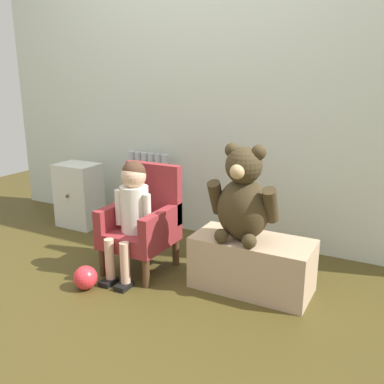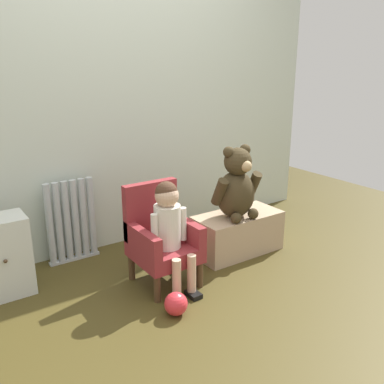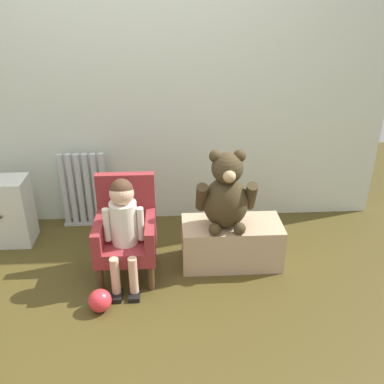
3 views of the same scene
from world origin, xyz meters
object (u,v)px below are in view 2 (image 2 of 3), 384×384
large_teddy_bear (236,186)px  toy_ball (176,304)px  child_figure (169,221)px  child_armchair (161,237)px  small_dresser (1,257)px  low_bench (237,233)px  radiator (71,221)px

large_teddy_bear → toy_ball: 1.01m
child_figure → toy_ball: (-0.14, -0.29, -0.39)m
child_armchair → toy_ball: size_ratio=4.77×
toy_ball → small_dresser: bearing=133.5°
small_dresser → child_figure: size_ratio=0.72×
child_armchair → low_bench: 0.72m
child_figure → toy_ball: bearing=-115.6°
child_armchair → child_figure: size_ratio=0.92×
child_armchair → child_figure: 0.18m
radiator → toy_ball: (0.24, -1.03, -0.23)m
child_armchair → large_teddy_bear: (0.65, 0.02, 0.23)m
radiator → child_armchair: bearing=-59.0°
low_bench → toy_ball: low_bench is taller
radiator → low_bench: (1.09, -0.58, -0.15)m
small_dresser → low_bench: size_ratio=0.76×
small_dresser → child_armchair: 1.00m
radiator → child_armchair: size_ratio=0.93×
small_dresser → large_teddy_bear: 1.63m
child_armchair → toy_ball: 0.49m
radiator → child_figure: 0.85m
small_dresser → toy_ball: small_dresser is taller
low_bench → large_teddy_bear: bearing=-147.0°
child_armchair → toy_ball: (-0.14, -0.40, -0.24)m
radiator → small_dresser: (-0.53, -0.22, -0.05)m
large_teddy_bear → toy_ball: (-0.79, -0.42, -0.47)m
low_bench → toy_ball: bearing=-151.8°
radiator → small_dresser: size_ratio=1.19×
small_dresser → child_figure: child_figure is taller
radiator → low_bench: 1.24m
radiator → toy_ball: radiator is taller
radiator → large_teddy_bear: size_ratio=1.13×
low_bench → child_armchair: bearing=-175.7°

